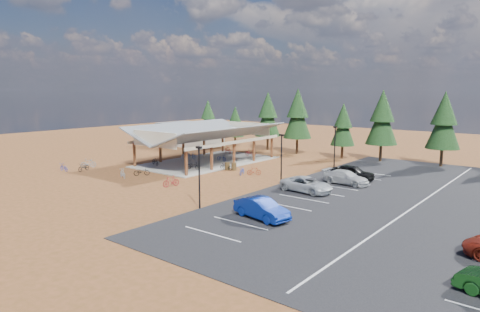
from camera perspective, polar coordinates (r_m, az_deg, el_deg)
ground at (r=45.67m, az=-1.16°, el=-3.29°), size 140.00×140.00×0.00m
asphalt_lot at (r=39.77m, az=22.88°, el=-5.81°), size 27.00×44.00×0.04m
concrete_pad at (r=57.33m, az=-4.34°, el=-0.77°), size 10.60×18.60×0.10m
bike_pavilion at (r=56.82m, az=-4.39°, el=2.98°), size 11.65×19.40×4.97m
outbuilding at (r=74.56m, az=-6.46°, el=2.95°), size 11.00×7.00×3.90m
lamp_post_0 at (r=34.51m, az=-5.46°, el=-2.26°), size 0.50×0.25×5.14m
lamp_post_1 at (r=43.78m, az=5.54°, el=0.10°), size 0.50×0.25×5.14m
lamp_post_2 at (r=54.14m, az=12.53°, el=1.60°), size 0.50×0.25×5.14m
trash_bin_0 at (r=51.46m, az=-0.81°, el=-1.40°), size 0.60×0.60×0.90m
trash_bin_1 at (r=51.66m, az=-1.70°, el=-1.37°), size 0.60×0.60×0.90m
pine_0 at (r=77.62m, az=-4.28°, el=5.25°), size 3.36×3.36×7.82m
pine_1 at (r=72.79m, az=-0.65°, el=4.57°), size 2.94×2.94×6.85m
pine_2 at (r=68.21m, az=3.74°, el=5.54°), size 4.00×4.00×9.33m
pine_3 at (r=64.71m, az=7.69°, el=5.58°), size 4.22×4.22×9.83m
pine_4 at (r=61.27m, az=13.58°, el=4.05°), size 3.34×3.34×7.78m
pine_5 at (r=60.12m, az=18.44°, el=4.85°), size 4.14×4.14×9.64m
pine_6 at (r=58.91m, az=25.56°, el=4.26°), size 4.06×4.06×9.47m
bike_0 at (r=55.41m, az=-11.23°, el=-0.69°), size 1.98×1.23×0.98m
bike_1 at (r=59.02m, az=-7.22°, el=0.05°), size 1.85×0.59×1.10m
bike_2 at (r=59.83m, az=-6.58°, el=0.10°), size 1.80×0.64×0.94m
bike_3 at (r=64.90m, az=-1.64°, el=0.87°), size 1.76×0.94×1.02m
bike_4 at (r=51.67m, az=-6.26°, el=-1.27°), size 1.91×1.16×0.95m
bike_5 at (r=54.10m, az=-6.29°, el=-0.76°), size 1.79×0.57×1.06m
bike_6 at (r=57.62m, az=-2.49°, el=-0.22°), size 1.68×0.69×0.86m
bike_7 at (r=61.88m, az=1.40°, el=0.48°), size 1.75×0.77×1.02m
bike_8 at (r=54.25m, az=-20.12°, el=-1.40°), size 1.14×1.87×0.93m
bike_9 at (r=56.36m, az=-19.57°, el=-0.91°), size 1.52×1.80×1.11m
bike_10 at (r=54.96m, az=-22.45°, el=-1.41°), size 1.77×0.69×0.92m
bike_11 at (r=43.30m, az=-9.18°, el=-3.34°), size 0.90×1.90×1.10m
bike_12 at (r=49.49m, az=-12.98°, el=-2.03°), size 1.53×1.77×0.92m
bike_13 at (r=48.57m, az=-15.38°, el=-2.24°), size 1.83×1.06×1.06m
bike_14 at (r=48.74m, az=0.29°, el=-1.97°), size 1.23×1.84×0.91m
bike_15 at (r=48.48m, az=1.89°, el=-2.00°), size 1.52×1.41×0.97m
bike_16 at (r=51.49m, az=-1.85°, el=-1.42°), size 1.71×0.87×0.86m
car_1 at (r=32.18m, az=2.90°, el=-7.01°), size 4.95×2.51×1.56m
car_2 at (r=40.88m, az=8.87°, el=-3.77°), size 5.29×2.80×1.42m
car_3 at (r=45.01m, az=13.94°, el=-2.78°), size 4.93×2.29×1.39m
car_4 at (r=47.36m, az=14.78°, el=-2.13°), size 4.71×2.15×1.57m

